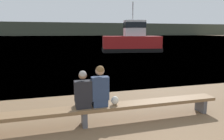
% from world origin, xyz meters
% --- Properties ---
extents(water_surface, '(240.00, 240.00, 0.00)m').
position_xyz_m(water_surface, '(0.00, 126.11, 0.00)').
color(water_surface, teal).
rests_on(water_surface, ground).
extents(far_shoreline, '(600.00, 12.00, 9.79)m').
position_xyz_m(far_shoreline, '(0.00, 159.93, 4.89)').
color(far_shoreline, '#424738').
rests_on(far_shoreline, ground).
extents(bench_main, '(7.63, 0.45, 0.48)m').
position_xyz_m(bench_main, '(-0.76, 3.47, 0.40)').
color(bench_main, brown).
rests_on(bench_main, ground).
extents(person_left, '(0.43, 0.42, 0.96)m').
position_xyz_m(person_left, '(-0.77, 3.48, 0.88)').
color(person_left, black).
rests_on(person_left, bench_main).
extents(person_right, '(0.43, 0.43, 1.07)m').
position_xyz_m(person_right, '(-0.34, 3.48, 0.95)').
color(person_right, navy).
rests_on(person_right, bench_main).
extents(shopping_bag, '(0.20, 0.16, 0.23)m').
position_xyz_m(shopping_bag, '(0.06, 3.48, 0.59)').
color(shopping_bag, beige).
rests_on(shopping_bag, bench_main).
extents(tugboat_red, '(7.50, 3.92, 5.96)m').
position_xyz_m(tugboat_red, '(7.61, 22.04, 1.22)').
color(tugboat_red, '#A81919').
rests_on(tugboat_red, water_surface).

